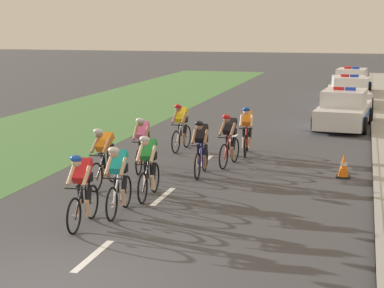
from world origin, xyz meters
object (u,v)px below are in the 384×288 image
(cyclist_lead, at_px, (82,188))
(cyclist_ninth, at_px, (247,130))
(police_car_nearest, at_px, (344,110))
(cyclist_second, at_px, (118,179))
(police_car_third, at_px, (351,83))
(cyclist_fourth, at_px, (104,156))
(cyclist_seventh, at_px, (229,139))
(cyclist_eighth, at_px, (181,126))
(cyclist_sixth, at_px, (201,147))
(police_car_second, at_px, (349,93))
(cyclist_fifth, at_px, (143,143))
(traffic_cone_near, at_px, (344,166))
(cyclist_third, at_px, (148,165))

(cyclist_lead, xyz_separation_m, cyclist_ninth, (1.87, 7.80, 0.00))
(cyclist_lead, distance_m, police_car_nearest, 14.66)
(cyclist_second, xyz_separation_m, police_car_third, (4.20, 24.95, -0.11))
(cyclist_fourth, xyz_separation_m, cyclist_seventh, (2.48, 3.16, 0.00))
(cyclist_second, xyz_separation_m, cyclist_eighth, (-0.65, 6.96, 0.00))
(cyclist_sixth, height_order, cyclist_ninth, same)
(cyclist_lead, bearing_deg, cyclist_eighth, 91.88)
(police_car_third, bearing_deg, cyclist_seventh, -98.36)
(cyclist_lead, xyz_separation_m, police_car_second, (4.59, 20.27, -0.11))
(cyclist_fourth, bearing_deg, cyclist_fifth, 80.46)
(cyclist_seventh, bearing_deg, cyclist_fifth, -149.82)
(cyclist_second, xyz_separation_m, cyclist_fifth, (-0.87, 3.93, 0.00))
(cyclist_fifth, distance_m, cyclist_ninth, 3.75)
(cyclist_second, bearing_deg, cyclist_fifth, 102.44)
(police_car_nearest, xyz_separation_m, police_car_second, (0.00, 6.35, 0.00))
(cyclist_fifth, distance_m, cyclist_seventh, 2.50)
(cyclist_second, xyz_separation_m, police_car_second, (4.20, 19.33, -0.11))
(cyclist_eighth, height_order, traffic_cone_near, cyclist_eighth)
(cyclist_ninth, bearing_deg, cyclist_fifth, -128.74)
(cyclist_third, distance_m, police_car_second, 18.40)
(cyclist_third, bearing_deg, cyclist_lead, -104.06)
(cyclist_sixth, relative_size, cyclist_seventh, 1.00)
(police_car_second, bearing_deg, police_car_nearest, -90.03)
(cyclist_lead, xyz_separation_m, cyclist_seventh, (1.68, 6.13, 0.00))
(cyclist_seventh, relative_size, cyclist_ninth, 1.00)
(police_car_nearest, bearing_deg, cyclist_lead, -108.23)
(cyclist_sixth, relative_size, cyclist_eighth, 1.00)
(cyclist_second, relative_size, police_car_third, 0.38)
(cyclist_lead, xyz_separation_m, cyclist_third, (0.58, 2.32, 0.00))
(police_car_nearest, bearing_deg, cyclist_second, -107.91)
(cyclist_fourth, relative_size, police_car_second, 0.38)
(cyclist_third, distance_m, cyclist_seventh, 3.96)
(cyclist_second, distance_m, cyclist_fourth, 2.35)
(cyclist_second, relative_size, police_car_nearest, 0.38)
(cyclist_seventh, bearing_deg, traffic_cone_near, -9.90)
(traffic_cone_near, bearing_deg, cyclist_fifth, -172.61)
(cyclist_eighth, distance_m, traffic_cone_near, 5.67)
(police_car_nearest, height_order, police_car_third, same)
(cyclist_second, relative_size, cyclist_seventh, 1.00)
(cyclist_ninth, bearing_deg, traffic_cone_near, -36.54)
(cyclist_third, distance_m, police_car_nearest, 12.28)
(cyclist_lead, height_order, cyclist_fifth, same)
(cyclist_lead, relative_size, cyclist_second, 1.00)
(traffic_cone_near, bearing_deg, cyclist_sixth, -168.08)
(cyclist_sixth, xyz_separation_m, cyclist_ninth, (0.67, 3.01, 0.00))
(cyclist_fifth, bearing_deg, cyclist_sixth, -2.81)
(cyclist_second, relative_size, cyclist_sixth, 1.00)
(cyclist_eighth, xyz_separation_m, traffic_cone_near, (5.15, -2.33, -0.48))
(cyclist_lead, height_order, police_car_second, police_car_second)
(cyclist_fourth, distance_m, cyclist_ninth, 5.52)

